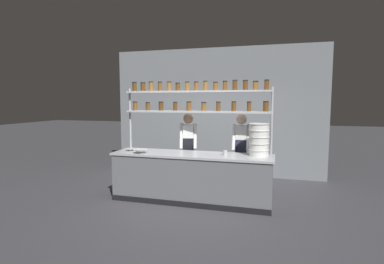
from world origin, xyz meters
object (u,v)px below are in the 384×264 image
Objects in this scene: chef_left at (188,147)px; container_stack at (259,140)px; serving_cup_front at (225,153)px; chef_center at (241,149)px; prep_bowl_near_left at (141,151)px; spice_shelf_unit at (196,102)px; prep_bowl_center_front at (130,150)px.

container_stack is (1.48, -0.48, 0.26)m from chef_left.
container_stack reaches higher than serving_cup_front.
prep_bowl_near_left is at bearing -156.18° from chef_center.
serving_cup_front is (0.64, -0.32, -0.92)m from spice_shelf_unit.
spice_shelf_unit is 10.82× the size of prep_bowl_near_left.
serving_cup_front is (-0.60, -0.10, -0.25)m from container_stack.
container_stack is (0.38, -0.52, 0.26)m from chef_center.
chef_center is (1.10, 0.05, -0.00)m from chef_left.
spice_shelf_unit is 1.62m from prep_bowl_center_front.
chef_center is at bearing 25.46° from prep_bowl_near_left.
chef_center is at bearing 70.97° from serving_cup_front.
serving_cup_front is at bearing 8.34° from prep_bowl_near_left.
chef_left is at bearing 31.61° from prep_bowl_center_front.
prep_bowl_center_front is at bearing -163.54° from spice_shelf_unit.
spice_shelf_unit is at bearing 153.19° from serving_cup_front.
chef_left reaches higher than prep_bowl_near_left.
spice_shelf_unit is at bearing 16.46° from prep_bowl_center_front.
serving_cup_front is at bearing -26.81° from spice_shelf_unit.
container_stack is 2.17× the size of prep_bowl_near_left.
prep_bowl_near_left reaches higher than prep_bowl_center_front.
prep_bowl_near_left is (-0.95, -0.56, -0.93)m from spice_shelf_unit.
chef_left is 1.08m from prep_bowl_near_left.
chef_center is at bearing 17.72° from prep_bowl_center_front.
prep_bowl_near_left is at bearing -149.67° from spice_shelf_unit.
serving_cup_front is at bearing -110.67° from chef_center.
prep_bowl_center_front is at bearing -162.31° from chef_left.
spice_shelf_unit is 33.55× the size of serving_cup_front.
spice_shelf_unit reaches higher than container_stack.
prep_bowl_near_left is 3.10× the size of serving_cup_front.
chef_left reaches higher than container_stack.
prep_bowl_near_left is 1.56× the size of prep_bowl_center_front.
serving_cup_front is (-0.22, -0.63, 0.01)m from chef_center.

